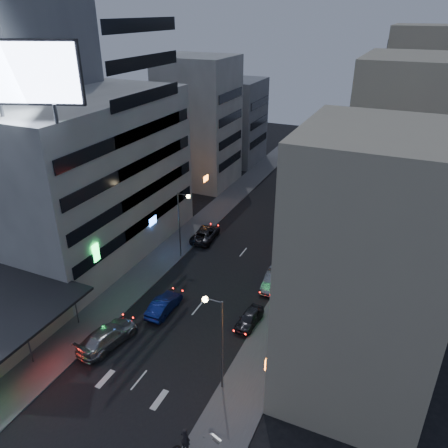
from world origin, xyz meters
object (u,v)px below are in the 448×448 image
Objects in this scene: person at (185,439)px; scooter_silver_b at (222,435)px; road_car_blue at (164,305)px; road_car_silver at (108,336)px; parked_car_right_near at (249,318)px; scooter_black_b at (195,446)px; parked_car_right_mid at (274,279)px; parked_car_right_far at (288,232)px; parked_car_left at (205,234)px.

person is 2.54m from scooter_silver_b.
road_car_silver is at bearing 69.63° from road_car_blue.
parked_car_right_near is 0.85× the size of road_car_blue.
scooter_black_b is at bearing 160.91° from road_car_silver.
scooter_black_b is (1.50, -13.65, 0.05)m from parked_car_right_near.
person is (11.07, -6.23, 0.21)m from road_car_silver.
parked_car_right_far is (-1.79, 11.00, -0.03)m from parked_car_right_mid.
person is 1.16× the size of scooter_silver_b.
parked_car_right_far is 0.91× the size of road_car_silver.
road_car_silver reaches higher than parked_car_left.
road_car_blue is at bearing -106.85° from parked_car_right_far.
person reaches higher than parked_car_right_near.
parked_car_right_mid is 0.84× the size of road_car_silver.
parked_car_right_mid is at bearing 93.05° from parked_car_right_near.
road_car_blue reaches higher than scooter_black_b.
person is (0.72, -20.57, 0.25)m from parked_car_right_mid.
parked_car_right_far reaches higher than parked_car_right_near.
road_car_blue reaches higher than scooter_silver_b.
scooter_silver_b is (4.47, -30.02, -0.16)m from parked_car_right_far.
parked_car_right_far is at bearing 27.19° from scooter_silver_b.
parked_car_right_far is (9.39, 4.61, 0.03)m from parked_car_left.
parked_car_right_mid is 1.06× the size of road_car_blue.
scooter_black_b is at bearing 109.44° from parked_car_left.
road_car_blue is (2.92, -14.85, 0.01)m from parked_car_left.
person is 0.96× the size of scooter_black_b.
parked_car_right_near reaches higher than scooter_black_b.
road_car_blue is 2.47× the size of person.
scooter_silver_b is (13.85, -25.41, -0.14)m from parked_car_left.
parked_car_right_near is 13.74m from person.
person reaches higher than scooter_silver_b.
scooter_black_b is at bearing -82.71° from parked_car_right_far.
road_car_blue is 15.08m from person.
parked_car_right_far is 20.51m from road_car_blue.
parked_car_left is 0.92× the size of road_car_silver.
parked_car_right_far is 31.67m from scooter_black_b.
parked_car_right_mid is 20.57m from scooter_black_b.
road_car_blue is 2.37× the size of scooter_black_b.
parked_car_right_near is 13.73m from scooter_black_b.
parked_car_left is 29.69m from scooter_black_b.
parked_car_right_far is at bearing -100.00° from road_car_silver.
parked_car_left is at bearing 148.09° from parked_car_right_mid.
road_car_silver is (-2.09, -5.88, 0.08)m from road_car_blue.
parked_car_left is at bearing -62.37° from person.
parked_car_left is 28.94m from scooter_silver_b.
parked_car_left is 1.01× the size of parked_car_right_far.
scooter_silver_b is (1.29, 1.50, -0.10)m from scooter_black_b.
parked_car_right_mid is 20.59m from person.
road_car_blue is (-8.26, -8.47, -0.04)m from parked_car_right_mid.
scooter_black_b is at bearing 127.87° from road_car_blue.
scooter_black_b is at bearing -79.77° from parked_car_right_near.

